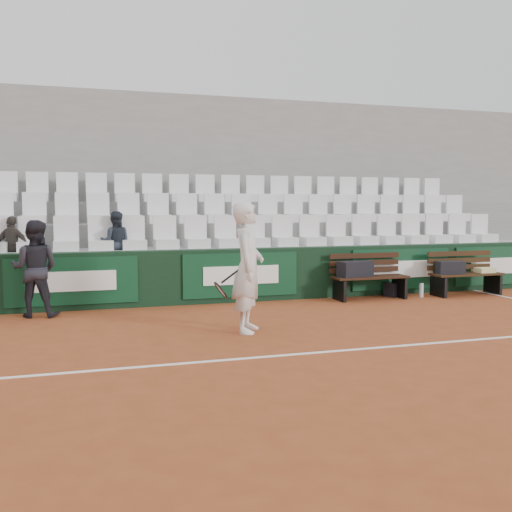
{
  "coord_description": "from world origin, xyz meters",
  "views": [
    {
      "loc": [
        -3.03,
        -6.36,
        1.8
      ],
      "look_at": [
        -0.35,
        2.4,
        1.0
      ],
      "focal_mm": 40.0,
      "sensor_mm": 36.0,
      "label": 1
    }
  ],
  "objects_px": {
    "bench_right": "(466,284)",
    "spectator_c": "(115,218)",
    "sports_bag_right": "(450,268)",
    "ball_kid": "(35,269)",
    "sports_bag_ground": "(396,289)",
    "tennis_player": "(248,267)",
    "sports_bag_left": "(355,269)",
    "water_bottle_far": "(421,290)",
    "bench_left": "(370,288)",
    "water_bottle_near": "(339,293)",
    "spectator_b": "(12,221)"
  },
  "relations": [
    {
      "from": "bench_right",
      "to": "spectator_c",
      "type": "relative_size",
      "value": 1.29
    },
    {
      "from": "sports_bag_right",
      "to": "ball_kid",
      "type": "relative_size",
      "value": 0.34
    },
    {
      "from": "ball_kid",
      "to": "spectator_c",
      "type": "distance_m",
      "value": 1.85
    },
    {
      "from": "sports_bag_ground",
      "to": "spectator_c",
      "type": "relative_size",
      "value": 0.38
    },
    {
      "from": "sports_bag_ground",
      "to": "tennis_player",
      "type": "distance_m",
      "value": 4.48
    },
    {
      "from": "sports_bag_left",
      "to": "sports_bag_ground",
      "type": "height_order",
      "value": "sports_bag_left"
    },
    {
      "from": "sports_bag_right",
      "to": "water_bottle_far",
      "type": "xyz_separation_m",
      "value": [
        -0.64,
        0.03,
        -0.44
      ]
    },
    {
      "from": "bench_left",
      "to": "tennis_player",
      "type": "relative_size",
      "value": 0.8
    },
    {
      "from": "bench_right",
      "to": "sports_bag_left",
      "type": "xyz_separation_m",
      "value": [
        -2.41,
        0.16,
        0.37
      ]
    },
    {
      "from": "bench_right",
      "to": "sports_bag_right",
      "type": "bearing_deg",
      "value": 178.92
    },
    {
      "from": "bench_right",
      "to": "sports_bag_left",
      "type": "height_order",
      "value": "sports_bag_left"
    },
    {
      "from": "water_bottle_near",
      "to": "spectator_b",
      "type": "xyz_separation_m",
      "value": [
        -5.91,
        0.89,
        1.42
      ]
    },
    {
      "from": "water_bottle_near",
      "to": "ball_kid",
      "type": "xyz_separation_m",
      "value": [
        -5.48,
        -0.12,
        0.67
      ]
    },
    {
      "from": "sports_bag_ground",
      "to": "spectator_b",
      "type": "relative_size",
      "value": 0.41
    },
    {
      "from": "tennis_player",
      "to": "spectator_b",
      "type": "distance_m",
      "value": 4.66
    },
    {
      "from": "water_bottle_far",
      "to": "sports_bag_ground",
      "type": "bearing_deg",
      "value": 142.97
    },
    {
      "from": "tennis_player",
      "to": "spectator_c",
      "type": "height_order",
      "value": "spectator_c"
    },
    {
      "from": "sports_bag_ground",
      "to": "sports_bag_left",
      "type": "bearing_deg",
      "value": -169.83
    },
    {
      "from": "water_bottle_far",
      "to": "spectator_b",
      "type": "xyz_separation_m",
      "value": [
        -7.6,
        1.12,
        1.4
      ]
    },
    {
      "from": "sports_bag_right",
      "to": "tennis_player",
      "type": "distance_m",
      "value": 5.2
    },
    {
      "from": "spectator_c",
      "to": "sports_bag_right",
      "type": "bearing_deg",
      "value": 178.63
    },
    {
      "from": "water_bottle_near",
      "to": "bench_right",
      "type": "bearing_deg",
      "value": -5.58
    },
    {
      "from": "tennis_player",
      "to": "spectator_c",
      "type": "bearing_deg",
      "value": 118.19
    },
    {
      "from": "bench_left",
      "to": "sports_bag_ground",
      "type": "relative_size",
      "value": 3.39
    },
    {
      "from": "sports_bag_right",
      "to": "spectator_c",
      "type": "distance_m",
      "value": 6.64
    },
    {
      "from": "spectator_c",
      "to": "bench_right",
      "type": "bearing_deg",
      "value": 179.12
    },
    {
      "from": "sports_bag_left",
      "to": "spectator_c",
      "type": "bearing_deg",
      "value": 167.39
    },
    {
      "from": "sports_bag_ground",
      "to": "spectator_c",
      "type": "height_order",
      "value": "spectator_c"
    },
    {
      "from": "water_bottle_near",
      "to": "tennis_player",
      "type": "distance_m",
      "value": 3.42
    },
    {
      "from": "ball_kid",
      "to": "sports_bag_right",
      "type": "bearing_deg",
      "value": -167.5
    },
    {
      "from": "water_bottle_near",
      "to": "spectator_b",
      "type": "distance_m",
      "value": 6.14
    },
    {
      "from": "water_bottle_near",
      "to": "sports_bag_ground",
      "type": "bearing_deg",
      "value": 3.24
    },
    {
      "from": "ball_kid",
      "to": "water_bottle_far",
      "type": "bearing_deg",
      "value": -167.38
    },
    {
      "from": "water_bottle_far",
      "to": "sports_bag_right",
      "type": "bearing_deg",
      "value": -2.37
    },
    {
      "from": "sports_bag_ground",
      "to": "water_bottle_near",
      "type": "bearing_deg",
      "value": -176.76
    },
    {
      "from": "ball_kid",
      "to": "bench_left",
      "type": "bearing_deg",
      "value": -166.62
    },
    {
      "from": "sports_bag_right",
      "to": "sports_bag_ground",
      "type": "distance_m",
      "value": 1.17
    },
    {
      "from": "sports_bag_left",
      "to": "spectator_b",
      "type": "xyz_separation_m",
      "value": [
        -6.2,
        0.99,
        0.94
      ]
    },
    {
      "from": "ball_kid",
      "to": "spectator_b",
      "type": "distance_m",
      "value": 1.32
    },
    {
      "from": "sports_bag_right",
      "to": "sports_bag_ground",
      "type": "xyz_separation_m",
      "value": [
        -1.04,
        0.33,
        -0.44
      ]
    },
    {
      "from": "bench_left",
      "to": "water_bottle_far",
      "type": "xyz_separation_m",
      "value": [
        1.09,
        -0.1,
        -0.09
      ]
    },
    {
      "from": "sports_bag_left",
      "to": "sports_bag_ground",
      "type": "bearing_deg",
      "value": 10.17
    },
    {
      "from": "sports_bag_ground",
      "to": "water_bottle_far",
      "type": "height_order",
      "value": "water_bottle_far"
    },
    {
      "from": "ball_kid",
      "to": "spectator_c",
      "type": "height_order",
      "value": "spectator_c"
    },
    {
      "from": "tennis_player",
      "to": "spectator_b",
      "type": "xyz_separation_m",
      "value": [
        -3.43,
        3.1,
        0.61
      ]
    },
    {
      "from": "sports_bag_right",
      "to": "sports_bag_ground",
      "type": "relative_size",
      "value": 1.22
    },
    {
      "from": "bench_right",
      "to": "water_bottle_far",
      "type": "xyz_separation_m",
      "value": [
        -1.02,
        0.03,
        -0.09
      ]
    },
    {
      "from": "bench_right",
      "to": "sports_bag_right",
      "type": "height_order",
      "value": "sports_bag_right"
    },
    {
      "from": "spectator_b",
      "to": "spectator_c",
      "type": "height_order",
      "value": "spectator_c"
    },
    {
      "from": "sports_bag_left",
      "to": "sports_bag_right",
      "type": "xyz_separation_m",
      "value": [
        2.03,
        -0.15,
        -0.02
      ]
    }
  ]
}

